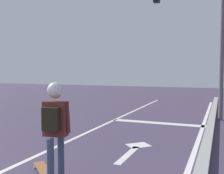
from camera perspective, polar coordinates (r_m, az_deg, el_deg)
lane_line_center at (r=8.35m, az=-5.76°, el=-9.74°), size 0.12×20.00×0.01m
lane_line_curbside at (r=7.45m, az=17.44°, el=-11.51°), size 0.12×20.00×0.01m
stop_bar at (r=10.07m, az=9.71°, el=-7.48°), size 3.40×0.40×0.01m
lane_arrow_stem at (r=6.33m, az=3.34°, el=-14.06°), size 0.16×1.40×0.01m
lane_arrow_head at (r=7.11m, az=5.60°, el=-12.10°), size 0.71×0.71×0.01m
curb_strip at (r=7.42m, az=19.41°, el=-11.08°), size 0.24×24.00×0.14m
skater at (r=4.39m, az=-11.95°, el=-6.95°), size 0.45×0.62×1.64m
spare_skateboard at (r=5.45m, az=-14.36°, el=-16.39°), size 0.76×0.69×0.08m
traffic_signal_mast at (r=11.39m, az=16.41°, el=13.38°), size 5.16×0.34×5.58m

